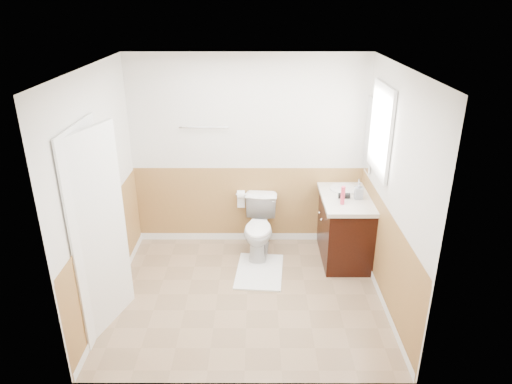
{
  "coord_description": "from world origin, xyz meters",
  "views": [
    {
      "loc": [
        0.11,
        -4.36,
        3.1
      ],
      "look_at": [
        0.1,
        0.25,
        1.15
      ],
      "focal_mm": 32.5,
      "sensor_mm": 36.0,
      "label": 1
    }
  ],
  "objects_px": {
    "bath_mat": "(259,271)",
    "vanity_cabinet": "(343,227)",
    "lotion_bottle": "(343,195)",
    "toilet": "(259,228)",
    "soap_dispenser": "(359,190)"
  },
  "relations": [
    {
      "from": "bath_mat",
      "to": "vanity_cabinet",
      "type": "relative_size",
      "value": 0.73
    },
    {
      "from": "bath_mat",
      "to": "lotion_bottle",
      "type": "distance_m",
      "value": 1.37
    },
    {
      "from": "vanity_cabinet",
      "to": "lotion_bottle",
      "type": "bearing_deg",
      "value": -108.67
    },
    {
      "from": "toilet",
      "to": "bath_mat",
      "type": "relative_size",
      "value": 0.92
    },
    {
      "from": "toilet",
      "to": "soap_dispenser",
      "type": "relative_size",
      "value": 3.47
    },
    {
      "from": "toilet",
      "to": "soap_dispenser",
      "type": "xyz_separation_m",
      "value": [
        1.19,
        -0.15,
        0.59
      ]
    },
    {
      "from": "bath_mat",
      "to": "lotion_bottle",
      "type": "xyz_separation_m",
      "value": [
        0.97,
        0.14,
        0.95
      ]
    },
    {
      "from": "vanity_cabinet",
      "to": "lotion_bottle",
      "type": "height_order",
      "value": "lotion_bottle"
    },
    {
      "from": "bath_mat",
      "to": "soap_dispenser",
      "type": "bearing_deg",
      "value": 14.09
    },
    {
      "from": "soap_dispenser",
      "to": "lotion_bottle",
      "type": "bearing_deg",
      "value": -143.57
    },
    {
      "from": "lotion_bottle",
      "to": "soap_dispenser",
      "type": "height_order",
      "value": "lotion_bottle"
    },
    {
      "from": "bath_mat",
      "to": "vanity_cabinet",
      "type": "distance_m",
      "value": 1.22
    },
    {
      "from": "bath_mat",
      "to": "lotion_bottle",
      "type": "height_order",
      "value": "lotion_bottle"
    },
    {
      "from": "soap_dispenser",
      "to": "vanity_cabinet",
      "type": "bearing_deg",
      "value": 131.95
    },
    {
      "from": "bath_mat",
      "to": "vanity_cabinet",
      "type": "bearing_deg",
      "value": 21.98
    }
  ]
}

